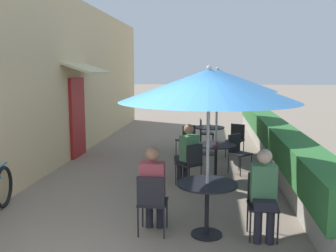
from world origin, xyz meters
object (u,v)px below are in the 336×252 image
Objects in this scene: patio_umbrella_mid at (217,80)px; patio_table_far at (209,134)px; patio_umbrella_near at (209,86)px; cafe_chair_mid_right at (238,150)px; cafe_chair_near_right at (262,200)px; cafe_chair_far_left at (187,138)px; seated_patron_near_left at (153,185)px; seated_patron_near_right at (264,190)px; coffee_cup_far at (209,126)px; cafe_chair_mid_left at (191,161)px; cafe_chair_far_back at (204,131)px; patio_umbrella_far at (210,78)px; coffee_cup_mid at (217,144)px; patio_table_mid at (216,153)px; patio_table_near at (207,196)px; cafe_chair_far_right at (236,138)px; seated_patron_mid_left at (187,152)px; cafe_chair_near_left at (152,199)px.

patio_umbrella_mid is 2.88× the size of patio_table_far.
cafe_chair_mid_right is at bearing 79.29° from patio_umbrella_near.
cafe_chair_near_right is 4.82m from cafe_chair_far_left.
seated_patron_near_left is 1.52m from seated_patron_near_right.
cafe_chair_mid_right is 1.87m from coffee_cup_far.
cafe_chair_mid_left and cafe_chair_far_back have the same top height.
patio_umbrella_far is at bearing -81.95° from seated_patron_near_right.
coffee_cup_mid is at bearing 86.50° from patio_umbrella_near.
patio_umbrella_mid reaches higher than cafe_chair_mid_right.
patio_umbrella_mid is 2.78× the size of cafe_chair_far_back.
seated_patron_near_right is 2.86m from patio_table_mid.
patio_umbrella_mid reaches higher than cafe_chair_mid_left.
patio_umbrella_near is at bearing 180.00° from patio_table_near.
patio_umbrella_far is (0.32, 3.03, 1.57)m from cafe_chair_mid_left.
cafe_chair_far_right is (0.06, 1.61, 0.00)m from cafe_chair_mid_right.
seated_patron_mid_left is at bearing 90.00° from cafe_chair_mid_left.
patio_umbrella_mid is at bearing 5.75° from cafe_chair_mid_left.
cafe_chair_far_back is at bearing -24.25° from cafe_chair_far_right.
patio_umbrella_far reaches higher than cafe_chair_near_right.
patio_umbrella_far is (-0.78, 5.13, 1.57)m from cafe_chair_near_right.
seated_patron_near_right is 5.30m from patio_table_far.
patio_umbrella_far is at bearing 92.73° from coffee_cup_far.
seated_patron_mid_left is at bearing -98.16° from coffee_cup_far.
cafe_chair_mid_right is 2.73m from cafe_chair_far_back.
cafe_chair_far_right is at bearing -19.08° from patio_table_far.
cafe_chair_mid_left and cafe_chair_mid_right have the same top height.
cafe_chair_far_left is at bearing -139.08° from patio_umbrella_far.
patio_umbrella_mid is at bearing 87.02° from patio_table_near.
seated_patron_mid_left is 1.53m from cafe_chair_mid_right.
patio_umbrella_far reaches higher than cafe_chair_near_left.
cafe_chair_near_right is 2.75m from patio_table_mid.
patio_table_far is at bearing 81.64° from cafe_chair_near_left.
patio_umbrella_near reaches higher than patio_table_near.
cafe_chair_near_left is at bearing -97.90° from patio_umbrella_far.
patio_table_near is 5.21m from patio_table_far.
cafe_chair_near_left and cafe_chair_far_right have the same top height.
patio_table_mid is 2.88m from patio_umbrella_far.
cafe_chair_far_right reaches higher than patio_table_near.
cafe_chair_far_right reaches higher than coffee_cup_mid.
seated_patron_near_right and seated_patron_mid_left have the same top height.
patio_umbrella_near reaches higher than patio_table_far.
cafe_chair_near_right is 1.04× the size of patio_table_far.
seated_patron_mid_left reaches higher than patio_table_mid.
coffee_cup_mid is 2.42m from cafe_chair_far_right.
cafe_chair_far_back is at bearing 100.92° from patio_umbrella_far.
patio_umbrella_near is at bearing -125.32° from cafe_chair_mid_left.
patio_table_far is (0.32, 3.03, 0.05)m from cafe_chair_mid_left.
seated_patron_near_left is 1.44× the size of cafe_chair_far_right.
coffee_cup_mid is at bearing -84.22° from patio_umbrella_mid.
coffee_cup_far is (-0.78, 5.11, 0.11)m from seated_patron_near_right.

